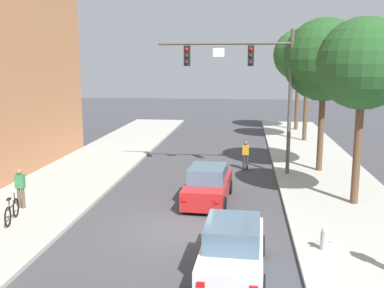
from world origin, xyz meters
name	(u,v)px	position (x,y,z in m)	size (l,w,h in m)	color
ground_plane	(179,229)	(0.00, 0.00, 0.00)	(120.00, 120.00, 0.00)	#424247
sidewalk_left	(11,220)	(-6.50, 0.00, 0.07)	(5.00, 60.00, 0.15)	#B2AFA8
sidewalk_right	(364,235)	(6.50, 0.00, 0.07)	(5.00, 60.00, 0.15)	#B2AFA8
traffic_signal_mast	(252,75)	(2.60, 8.31, 5.36)	(7.02, 0.38, 7.50)	#514C47
car_lead_red	(208,185)	(0.77, 3.41, 0.72)	(2.02, 4.32, 1.60)	#B21E1E
car_following_white	(233,249)	(2.03, -3.20, 0.72)	(1.95, 4.29, 1.60)	silver
pedestrian_sidewalk_left_walker	(20,186)	(-6.65, 1.15, 1.06)	(0.36, 0.22, 1.64)	brown
pedestrian_crossing_road	(246,154)	(2.37, 9.50, 0.91)	(0.36, 0.22, 1.64)	#333338
bicycle_leaning	(12,211)	(-6.22, -0.35, 0.54)	(0.47, 1.74, 0.98)	black
fire_hydrant	(324,239)	(4.86, -1.56, 0.51)	(0.48, 0.24, 0.72)	#B2B2B7
street_tree_nearest	(363,64)	(6.93, 3.47, 5.90)	(3.70, 3.70, 7.63)	brown
street_tree_second	(325,60)	(6.40, 9.26, 6.12)	(4.37, 4.37, 8.17)	brown
street_tree_third	(308,55)	(6.82, 19.01, 6.53)	(3.85, 3.85, 8.34)	brown
street_tree_farthest	(299,55)	(6.80, 24.64, 6.65)	(4.39, 4.39, 8.72)	brown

